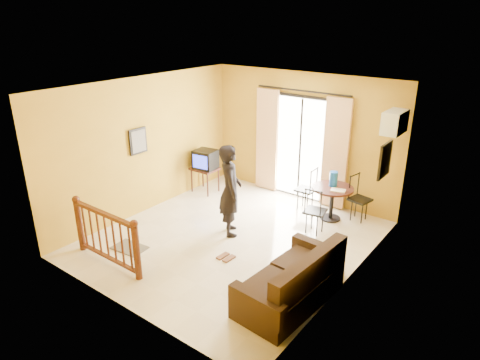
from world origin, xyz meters
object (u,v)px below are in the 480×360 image
Objects in this scene: standing_person at (230,190)px; sofa at (293,284)px; dining_table at (332,194)px; coffee_table at (319,263)px; television at (205,159)px.

sofa is at bearing -162.94° from standing_person.
coffee_table is (0.76, -2.00, -0.29)m from dining_table.
dining_table is at bearing 109.23° from sofa.
sofa is at bearing -39.91° from television.
coffee_table is (3.72, -1.54, -0.55)m from television.
dining_table is (2.96, 0.46, -0.26)m from television.
standing_person reaches higher than television.
sofa is (3.73, -2.38, -0.48)m from television.
dining_table is 2.16m from coffee_table.
television reaches higher than dining_table.
sofa reaches higher than dining_table.
dining_table is 2.94m from sofa.
television is 0.28× the size of sofa.
standing_person is at bearing 171.22° from coffee_table.
standing_person is (1.69, -1.23, 0.07)m from television.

